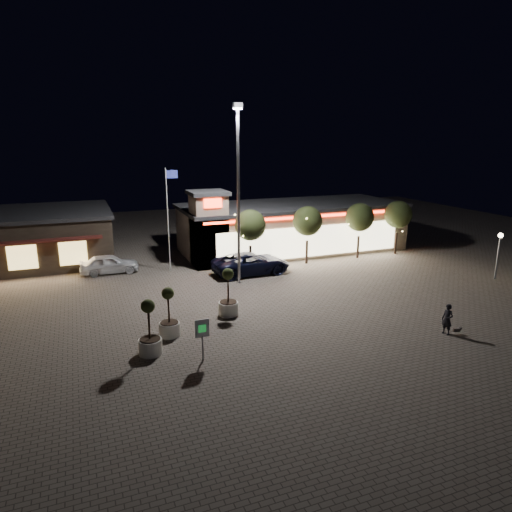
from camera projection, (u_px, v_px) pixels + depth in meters
name	position (u px, v px, depth m)	size (l,w,h in m)	color
ground	(253.00, 329.00, 24.95)	(90.00, 90.00, 0.00)	#635950
retail_building	(288.00, 227.00, 42.01)	(20.40, 8.40, 6.10)	tan
restaurant_building	(7.00, 238.00, 37.45)	(16.40, 11.00, 4.30)	#382D23
floodlight_pole	(238.00, 185.00, 31.10)	(0.60, 0.40, 12.38)	gray
flagpole	(169.00, 211.00, 34.80)	(0.95, 0.10, 8.00)	white
lamp_post_east	(499.00, 247.00, 33.21)	(0.36, 0.36, 3.48)	gray
string_tree_a	(250.00, 225.00, 35.38)	(2.42, 2.42, 4.79)	#332319
string_tree_b	(308.00, 221.00, 37.15)	(2.42, 2.42, 4.79)	#332319
string_tree_c	(360.00, 217.00, 38.92)	(2.42, 2.42, 4.79)	#332319
string_tree_d	(398.00, 215.00, 40.33)	(2.42, 2.42, 4.79)	#332319
pickup_truck	(251.00, 263.00, 34.93)	(2.77, 6.01, 1.67)	black
white_sedan	(109.00, 264.00, 35.08)	(1.76, 4.36, 1.49)	silver
pedestrian	(447.00, 319.00, 24.11)	(0.61, 0.40, 1.67)	black
dog	(458.00, 329.00, 24.27)	(0.50, 0.24, 0.27)	#59514C
planter_left	(169.00, 321.00, 23.91)	(1.09, 1.09, 2.69)	silver
planter_mid	(150.00, 337.00, 21.87)	(1.14, 1.14, 2.79)	silver
planter_right	(228.00, 300.00, 26.78)	(1.16, 1.16, 2.85)	silver
valet_sign	(202.00, 332.00, 21.15)	(0.67, 0.09, 2.03)	gray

